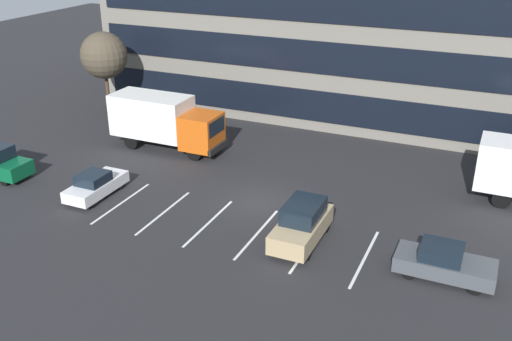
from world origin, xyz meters
TOP-DOWN VIEW (x-y plane):
  - ground_plane at (0.00, 0.00)m, footprint 120.00×120.00m
  - lot_markings at (-0.00, -3.18)m, footprint 14.14×5.40m
  - box_truck_orange at (-9.19, 5.02)m, footprint 7.92×2.62m
  - sedan_charcoal at (10.56, -3.25)m, footprint 4.35×1.82m
  - sedan_white at (-8.88, -2.98)m, footprint 1.69×4.05m
  - suv_tan at (3.70, -2.91)m, footprint 1.91×4.51m
  - bare_tree at (-17.00, 9.03)m, footprint 3.60×3.60m

SIDE VIEW (x-z plane):
  - ground_plane at x=0.00m, z-range 0.00..0.00m
  - lot_markings at x=0.00m, z-range 0.00..0.01m
  - sedan_white at x=-8.88m, z-range -0.04..1.41m
  - sedan_charcoal at x=10.56m, z-range -0.04..1.52m
  - suv_tan at x=3.70m, z-range -0.03..2.01m
  - box_truck_orange at x=-9.19m, z-range 0.23..3.90m
  - bare_tree at x=-17.00m, z-range 1.56..8.31m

